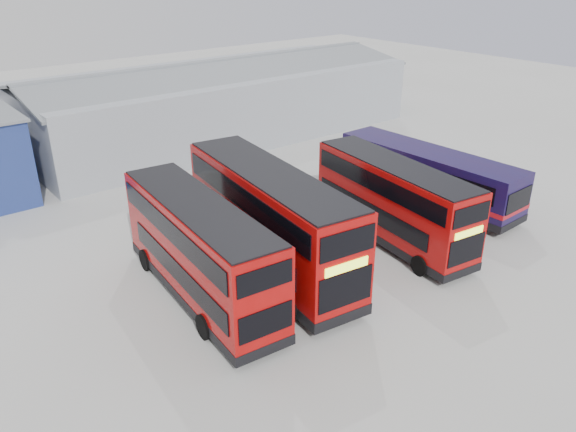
{
  "coord_description": "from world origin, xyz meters",
  "views": [
    {
      "loc": [
        -15.67,
        -17.86,
        13.08
      ],
      "look_at": [
        -0.77,
        0.54,
        2.1
      ],
      "focal_mm": 35.0,
      "sensor_mm": 36.0,
      "label": 1
    }
  ],
  "objects_px": {
    "maintenance_shed": "(220,101)",
    "double_decker_centre": "(270,222)",
    "double_decker_left": "(200,252)",
    "double_decker_right": "(393,203)",
    "single_decker_blue": "(427,176)"
  },
  "relations": [
    {
      "from": "double_decker_left",
      "to": "single_decker_blue",
      "type": "distance_m",
      "value": 15.53
    },
    {
      "from": "double_decker_centre",
      "to": "double_decker_right",
      "type": "relative_size",
      "value": 1.16
    },
    {
      "from": "maintenance_shed",
      "to": "double_decker_left",
      "type": "relative_size",
      "value": 2.93
    },
    {
      "from": "maintenance_shed",
      "to": "double_decker_left",
      "type": "distance_m",
      "value": 24.33
    },
    {
      "from": "single_decker_blue",
      "to": "double_decker_left",
      "type": "bearing_deg",
      "value": 1.47
    },
    {
      "from": "maintenance_shed",
      "to": "single_decker_blue",
      "type": "xyz_separation_m",
      "value": [
        1.69,
        -19.33,
        -1.08
      ]
    },
    {
      "from": "double_decker_centre",
      "to": "double_decker_right",
      "type": "distance_m",
      "value": 6.62
    },
    {
      "from": "double_decker_centre",
      "to": "double_decker_right",
      "type": "xyz_separation_m",
      "value": [
        6.44,
        -1.5,
        -0.32
      ]
    },
    {
      "from": "double_decker_left",
      "to": "double_decker_right",
      "type": "bearing_deg",
      "value": 177.56
    },
    {
      "from": "double_decker_left",
      "to": "double_decker_right",
      "type": "height_order",
      "value": "double_decker_left"
    },
    {
      "from": "double_decker_centre",
      "to": "maintenance_shed",
      "type": "bearing_deg",
      "value": 70.68
    },
    {
      "from": "double_decker_left",
      "to": "double_decker_centre",
      "type": "xyz_separation_m",
      "value": [
        3.64,
        0.08,
        0.22
      ]
    },
    {
      "from": "maintenance_shed",
      "to": "double_decker_left",
      "type": "xyz_separation_m",
      "value": [
        -13.81,
        -20.02,
        -0.45
      ]
    },
    {
      "from": "double_decker_centre",
      "to": "double_decker_right",
      "type": "height_order",
      "value": "double_decker_centre"
    },
    {
      "from": "maintenance_shed",
      "to": "double_decker_centre",
      "type": "bearing_deg",
      "value": -117.01
    }
  ]
}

